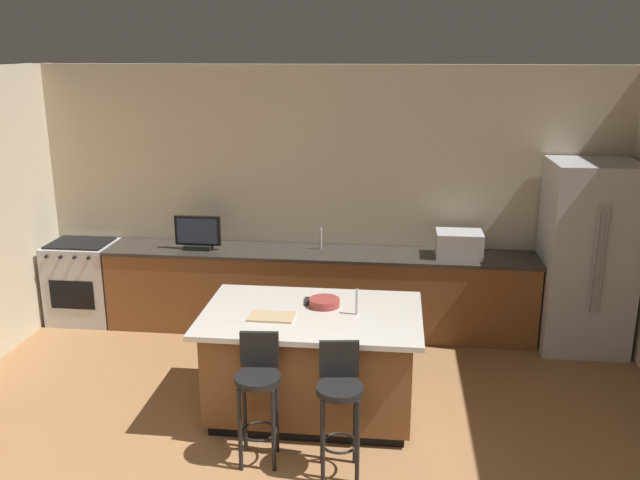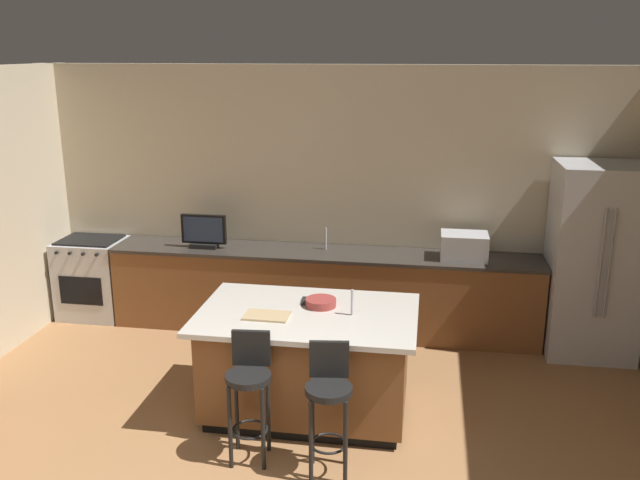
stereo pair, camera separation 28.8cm
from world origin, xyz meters
TOP-DOWN VIEW (x-y plane):
  - wall_back at (0.00, 4.41)m, footprint 6.85×0.12m
  - counter_back at (-0.07, 4.03)m, footprint 4.65×0.62m
  - kitchen_island at (0.08, 2.28)m, footprint 1.81×1.18m
  - refrigerator at (2.69, 3.94)m, footprint 0.85×0.82m
  - range_oven at (-2.76, 4.03)m, footprint 0.72×0.63m
  - microwave at (1.42, 4.03)m, footprint 0.48×0.36m
  - tv_monitor at (-1.38, 3.98)m, footprint 0.50×0.16m
  - sink_faucet_back at (-0.05, 4.13)m, footprint 0.02×0.02m
  - sink_faucet_island at (0.45, 2.28)m, footprint 0.02×0.02m
  - bar_stool_left at (-0.23, 1.55)m, footprint 0.34×0.35m
  - bar_stool_right at (0.38, 1.47)m, footprint 0.34×0.36m
  - fruit_bowl at (0.17, 2.43)m, footprint 0.26×0.26m
  - tv_remote at (0.02, 2.50)m, footprint 0.06×0.17m
  - cutting_board at (-0.23, 2.13)m, footprint 0.37×0.23m

SIDE VIEW (x-z plane):
  - counter_back at x=-0.07m, z-range 0.00..0.91m
  - range_oven at x=-2.76m, z-range 0.00..0.92m
  - kitchen_island at x=0.08m, z-range 0.01..0.92m
  - bar_stool_right at x=0.38m, z-range 0.10..1.09m
  - bar_stool_left at x=-0.23m, z-range 0.10..1.09m
  - cutting_board at x=-0.23m, z-range 0.91..0.93m
  - tv_remote at x=0.02m, z-range 0.91..0.93m
  - fruit_bowl at x=0.17m, z-range 0.91..0.98m
  - refrigerator at x=2.69m, z-range 0.00..1.95m
  - sink_faucet_island at x=0.45m, z-range 0.91..1.13m
  - sink_faucet_back at x=-0.05m, z-range 0.90..1.14m
  - microwave at x=1.42m, z-range 0.90..1.17m
  - tv_monitor at x=-1.38m, z-range 0.89..1.26m
  - wall_back at x=0.00m, z-range 0.00..2.85m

